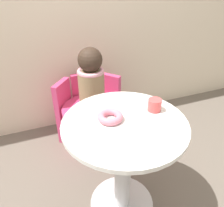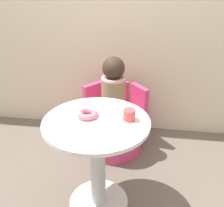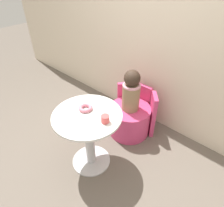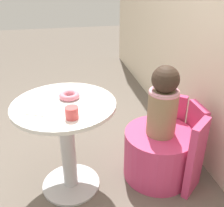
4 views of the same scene
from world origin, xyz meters
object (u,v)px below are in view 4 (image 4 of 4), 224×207
(child_figure, at_px, (163,102))
(cup, at_px, (72,113))
(round_table, at_px, (66,133))
(tub_chair, at_px, (158,154))
(donut, at_px, (69,95))

(child_figure, relative_size, cup, 6.77)
(round_table, height_order, tub_chair, round_table)
(cup, bearing_deg, child_figure, 106.37)
(donut, distance_m, cup, 0.27)
(child_figure, distance_m, donut, 0.65)
(child_figure, bearing_deg, round_table, -91.18)
(tub_chair, xyz_separation_m, child_figure, (0.00, 0.00, 0.45))
(donut, height_order, cup, cup)
(donut, bearing_deg, round_table, -33.70)
(tub_chair, bearing_deg, child_figure, 0.00)
(tub_chair, distance_m, child_figure, 0.45)
(tub_chair, height_order, donut, donut)
(round_table, relative_size, tub_chair, 1.33)
(donut, bearing_deg, tub_chair, 82.87)
(tub_chair, distance_m, cup, 0.86)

